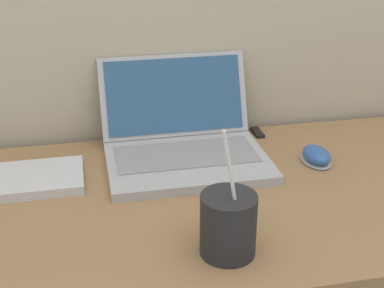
% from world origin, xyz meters
% --- Properties ---
extents(laptop, '(0.35, 0.33, 0.20)m').
position_xyz_m(laptop, '(-0.04, 0.48, 0.82)').
color(laptop, '#ADADB2').
rests_on(laptop, desk).
extents(drink_cup, '(0.09, 0.09, 0.23)m').
position_xyz_m(drink_cup, '(-0.04, 0.11, 0.83)').
color(drink_cup, '#232326').
rests_on(drink_cup, desk).
extents(computer_mouse, '(0.06, 0.09, 0.03)m').
position_xyz_m(computer_mouse, '(0.24, 0.40, 0.79)').
color(computer_mouse, '#B2B2B7').
rests_on(computer_mouse, desk).
extents(usb_stick, '(0.02, 0.06, 0.01)m').
position_xyz_m(usb_stick, '(0.17, 0.58, 0.78)').
color(usb_stick, black).
rests_on(usb_stick, desk).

